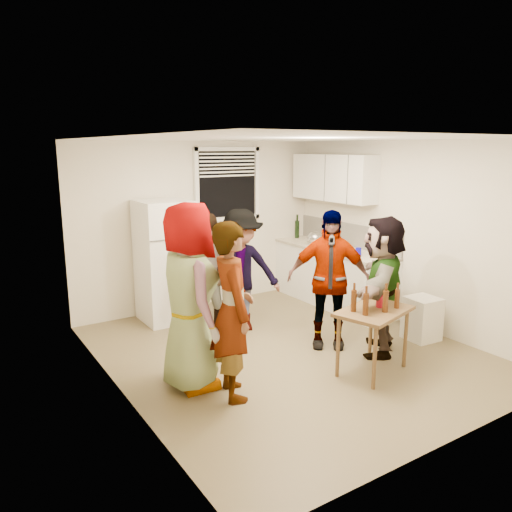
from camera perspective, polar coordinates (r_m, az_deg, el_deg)
room at (r=6.12m, az=3.65°, el=-10.86°), size 4.00×4.50×2.50m
window at (r=7.75m, az=-3.26°, el=8.19°), size 1.12×0.10×1.06m
refrigerator at (r=7.08m, az=-10.31°, el=-0.58°), size 0.70×0.70×1.70m
counter_lower at (r=7.85m, az=8.72°, el=-2.41°), size 0.60×2.20×0.86m
countertop at (r=7.74m, az=8.83°, el=0.81°), size 0.64×2.22×0.04m
backsplash at (r=7.90m, az=10.43°, el=2.46°), size 0.03×2.20×0.36m
upper_cabinets at (r=7.84m, az=8.83°, el=8.85°), size 0.34×1.60×0.70m
kettle at (r=7.99m, az=6.76°, el=1.38°), size 0.28×0.24×0.22m
paper_towel at (r=7.81m, az=8.16°, el=1.09°), size 0.11×0.11×0.24m
wine_bottle at (r=8.52m, az=4.70°, el=2.10°), size 0.07×0.07×0.29m
beer_bottle_counter at (r=7.50m, az=9.44°, el=0.58°), size 0.06×0.06×0.22m
blue_cup at (r=7.25m, az=11.60°, el=0.09°), size 0.08×0.08×0.11m
picture_frame at (r=8.16m, az=8.19°, el=2.12°), size 0.02×0.19×0.16m
trash_bin at (r=6.74m, az=18.43°, el=-6.99°), size 0.40×0.40×0.55m
serving_table at (r=5.76m, az=13.01°, el=-12.70°), size 0.96×0.77×0.71m
beer_bottle_table at (r=5.61m, az=15.77°, el=-5.74°), size 0.05×0.05×0.21m
red_cup at (r=5.61m, az=13.99°, el=-5.66°), size 0.09×0.09×0.13m
guest_grey at (r=5.37m, az=-7.33°, el=-14.39°), size 1.98×1.11×0.60m
guest_stripe at (r=5.15m, az=-2.63°, el=-15.50°), size 1.85×1.07×0.42m
guest_back_left at (r=6.78m, az=-5.18°, el=-8.49°), size 1.57×1.72×0.60m
guest_back_right at (r=6.83m, az=-1.75°, el=-8.32°), size 1.62×1.91×0.60m
guest_black at (r=6.36m, az=8.03°, el=-10.02°), size 1.83×1.94×0.41m
guest_orange at (r=6.30m, az=13.81°, el=-10.49°), size 2.23×2.24×0.49m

